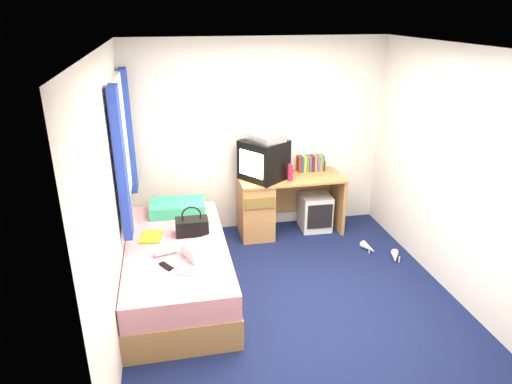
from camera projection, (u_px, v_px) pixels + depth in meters
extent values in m
plane|color=#0C1438|center=(292.00, 297.00, 4.58)|extent=(3.40, 3.40, 0.00)
plane|color=white|center=(300.00, 47.00, 3.67)|extent=(3.40, 3.40, 0.00)
plane|color=silver|center=(258.00, 137.00, 5.67)|extent=(3.20, 0.00, 3.20)
plane|color=silver|center=(378.00, 293.00, 2.58)|extent=(3.20, 0.00, 3.20)
plane|color=silver|center=(112.00, 200.00, 3.83)|extent=(0.00, 3.40, 3.40)
plane|color=silver|center=(455.00, 174.00, 4.42)|extent=(0.00, 3.40, 3.40)
cube|color=#B2814A|center=(179.00, 278.00, 4.63)|extent=(1.00, 2.00, 0.30)
cube|color=olive|center=(233.00, 294.00, 4.35)|extent=(0.02, 0.70, 0.18)
cube|color=white|center=(177.00, 255.00, 4.52)|extent=(0.98, 1.98, 0.24)
cube|color=teal|center=(178.00, 207.00, 5.14)|extent=(0.62, 0.41, 0.13)
cube|color=#B2814A|center=(291.00, 178.00, 5.66)|extent=(1.30, 0.55, 0.03)
cube|color=#B2814A|center=(255.00, 209.00, 5.71)|extent=(0.40, 0.52, 0.72)
cube|color=#B2814A|center=(337.00, 202.00, 5.91)|extent=(0.04, 0.52, 0.72)
cube|color=#B2814A|center=(303.00, 190.00, 6.04)|extent=(0.78, 0.03, 0.55)
cube|color=silver|center=(315.00, 212.00, 5.93)|extent=(0.39, 0.39, 0.47)
cube|color=black|center=(264.00, 160.00, 5.52)|extent=(0.65, 0.65, 0.48)
cube|color=beige|center=(251.00, 164.00, 5.36)|extent=(0.23, 0.30, 0.30)
cube|color=silver|center=(264.00, 137.00, 5.41)|extent=(0.50, 0.55, 0.09)
cube|color=maroon|center=(299.00, 164.00, 5.80)|extent=(0.03, 0.13, 0.20)
cube|color=navy|center=(301.00, 164.00, 5.81)|extent=(0.03, 0.13, 0.20)
cube|color=gold|center=(304.00, 164.00, 5.82)|extent=(0.03, 0.13, 0.20)
cube|color=#337F33|center=(307.00, 163.00, 5.82)|extent=(0.03, 0.13, 0.20)
cube|color=#7F337F|center=(309.00, 163.00, 5.83)|extent=(0.03, 0.13, 0.20)
cube|color=#262626|center=(312.00, 163.00, 5.84)|extent=(0.03, 0.13, 0.20)
cube|color=#B26633|center=(315.00, 163.00, 5.84)|extent=(0.03, 0.13, 0.20)
cube|color=#4C4C99|center=(317.00, 163.00, 5.85)|extent=(0.03, 0.13, 0.20)
cube|color=olive|center=(320.00, 163.00, 5.86)|extent=(0.03, 0.13, 0.20)
cube|color=#337272|center=(322.00, 162.00, 5.86)|extent=(0.03, 0.13, 0.20)
cube|color=black|center=(322.00, 165.00, 5.86)|extent=(0.04, 0.12, 0.14)
cylinder|color=#BF1B3C|center=(290.00, 173.00, 5.49)|extent=(0.08, 0.08, 0.20)
cylinder|color=silver|center=(286.00, 169.00, 5.64)|extent=(0.06, 0.06, 0.18)
cube|color=black|center=(192.00, 227.00, 4.65)|extent=(0.33, 0.19, 0.17)
torus|color=black|center=(191.00, 216.00, 4.61)|extent=(0.20, 0.02, 0.20)
cube|color=silver|center=(203.00, 249.00, 4.28)|extent=(0.40, 0.37, 0.11)
cube|color=#DAFA1B|center=(151.00, 237.00, 4.61)|extent=(0.25, 0.31, 0.01)
cylinder|color=silver|center=(165.00, 251.00, 4.28)|extent=(0.21, 0.12, 0.07)
cube|color=yellow|center=(183.00, 273.00, 3.98)|extent=(0.23, 0.14, 0.01)
cube|color=black|center=(166.00, 266.00, 4.08)|extent=(0.13, 0.16, 0.02)
cube|color=silver|center=(119.00, 142.00, 4.56)|extent=(0.02, 0.90, 1.10)
cube|color=white|center=(114.00, 82.00, 4.34)|extent=(0.06, 1.06, 0.08)
cube|color=white|center=(127.00, 196.00, 4.78)|extent=(0.06, 1.06, 0.08)
cube|color=navy|center=(121.00, 165.00, 4.05)|extent=(0.08, 0.24, 1.40)
cube|color=navy|center=(129.00, 132.00, 5.12)|extent=(0.08, 0.24, 1.40)
cone|color=silver|center=(369.00, 248.00, 5.43)|extent=(0.15, 0.24, 0.09)
cone|color=silver|center=(395.00, 257.00, 5.24)|extent=(0.18, 0.24, 0.09)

